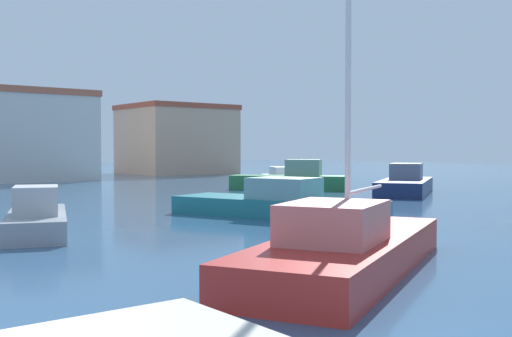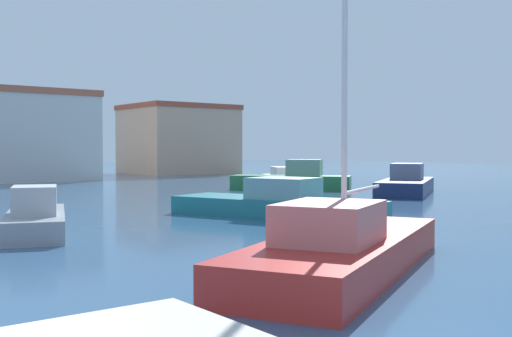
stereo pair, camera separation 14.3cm
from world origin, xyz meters
TOP-DOWN VIEW (x-y plane):
  - water at (15.00, 20.00)m, footprint 160.00×160.00m
  - sailboat_red_distant_north at (8.86, 2.74)m, footprint 8.48×5.99m
  - motorboat_white_mid_harbor at (30.12, 29.66)m, footprint 5.34×7.56m
  - motorboat_navy_far_left at (28.11, 16.44)m, footprint 8.10×6.43m
  - motorboat_teal_behind_lamppost at (14.64, 11.79)m, footprint 5.12×8.69m
  - motorboat_grey_far_right at (5.74, 12.56)m, footprint 3.54×5.90m
  - motorboat_green_outer_mooring at (25.34, 23.06)m, footprint 6.33×7.02m
  - warehouse_block at (15.52, 45.33)m, footprint 9.89×9.56m
  - harbor_office at (32.90, 49.94)m, footprint 10.16×9.21m

SIDE VIEW (x-z plane):
  - water at x=15.00m, z-range 0.00..0.00m
  - motorboat_white_mid_harbor at x=30.12m, z-range -0.19..1.01m
  - motorboat_grey_far_right at x=5.74m, z-range -0.26..1.24m
  - motorboat_teal_behind_lamppost at x=14.64m, z-range -0.25..1.25m
  - sailboat_red_distant_north at x=8.86m, z-range -4.20..5.28m
  - motorboat_navy_far_left at x=28.11m, z-range -0.31..1.43m
  - motorboat_green_outer_mooring at x=25.34m, z-range -0.30..1.61m
  - harbor_office at x=32.90m, z-range 0.01..7.11m
  - warehouse_block at x=15.52m, z-range 0.01..7.26m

